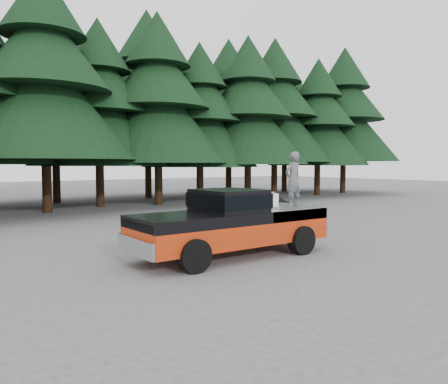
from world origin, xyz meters
TOP-DOWN VIEW (x-y plane):
  - ground at (0.00, 0.00)m, footprint 120.00×120.00m
  - pickup_truck at (0.26, -0.30)m, footprint 6.00×2.04m
  - truck_cab at (0.16, -0.30)m, footprint 1.66×1.90m
  - air_compressor at (1.32, -0.53)m, footprint 0.66×0.56m
  - man_on_bed at (2.46, -0.56)m, footprint 0.64×0.45m
  - parked_car at (5.08, 4.21)m, footprint 3.99×5.83m
  - treeline at (0.42, 17.20)m, footprint 60.15×16.05m

SIDE VIEW (x-z plane):
  - ground at x=0.00m, z-range 0.00..0.00m
  - pickup_truck at x=0.26m, z-range 0.00..1.33m
  - parked_car at x=5.08m, z-range 0.00..1.57m
  - air_compressor at x=1.32m, z-range 1.33..1.75m
  - truck_cab at x=0.16m, z-range 1.33..1.92m
  - man_on_bed at x=2.46m, z-range 1.33..3.01m
  - treeline at x=0.42m, z-range -1.03..16.47m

